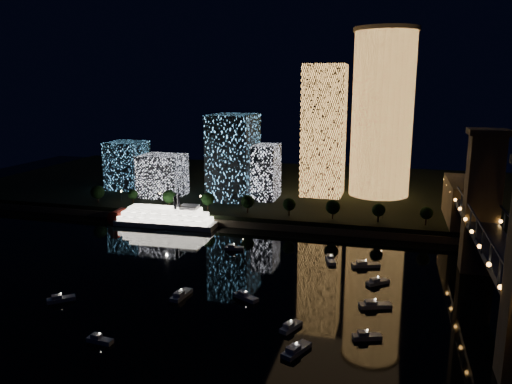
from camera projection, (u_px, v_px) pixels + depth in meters
The scene contains 11 objects.
ground at pixel (262, 309), 145.90m from camera, with size 520.00×520.00×0.00m, color black.
far_bank at pixel (330, 191), 296.19m from camera, with size 420.00×160.00×5.00m, color black.
seawall at pixel (308, 228), 222.88m from camera, with size 420.00×6.00×3.00m, color #6B5E4C.
tower_cylindrical at pixel (382, 113), 265.53m from camera, with size 34.00×34.00×88.17m.
tower_rectangular at pixel (324, 131), 267.92m from camera, with size 21.95×21.95×69.84m, color #EDA04B.
midrise_blocks at pixel (206, 164), 268.98m from camera, with size 100.04×33.93×44.28m.
truss_bridge at pixel (508, 275), 129.21m from camera, with size 13.00×266.00×50.00m.
riverboat at pixel (161, 218), 231.25m from camera, with size 51.60×12.77×15.43m.
motorboats at pixel (278, 294), 154.76m from camera, with size 101.10×81.85×2.78m.
esplanade_trees at pixel (237, 201), 235.65m from camera, with size 166.28×6.96×8.98m.
street_lamps at pixel (243, 201), 241.36m from camera, with size 132.70×0.70×5.65m.
Camera 1 is at (34.03, -130.95, 64.57)m, focal length 35.00 mm.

